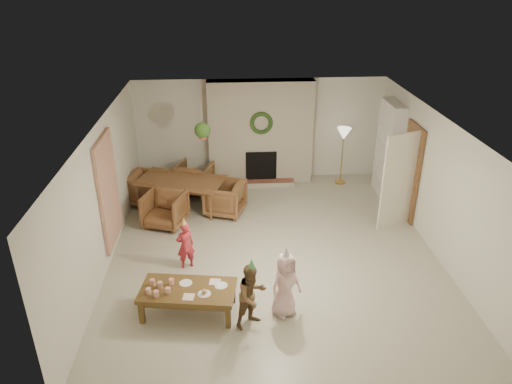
{
  "coord_description": "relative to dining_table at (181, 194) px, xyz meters",
  "views": [
    {
      "loc": [
        -0.83,
        -7.69,
        4.93
      ],
      "look_at": [
        -0.3,
        0.4,
        1.05
      ],
      "focal_mm": 33.66,
      "sensor_mm": 36.0,
      "label": 1
    }
  ],
  "objects": [
    {
      "name": "fireplace_wreath",
      "position": [
        1.86,
        1.16,
        1.22
      ],
      "size": [
        0.54,
        0.1,
        0.54
      ],
      "primitive_type": "torus",
      "rotation": [
        1.57,
        0.0,
        0.0
      ],
      "color": "#1F4018",
      "rests_on": "fireplace_mass"
    },
    {
      "name": "wall_back",
      "position": [
        1.86,
        1.59,
        0.92
      ],
      "size": [
        7.0,
        0.0,
        7.0
      ],
      "primitive_type": "plane",
      "rotation": [
        1.57,
        0.0,
        0.0
      ],
      "color": "silver",
      "rests_on": "floor"
    },
    {
      "name": "door_leaf",
      "position": [
        4.44,
        -1.09,
        0.67
      ],
      "size": [
        0.77,
        0.32,
        2.0
      ],
      "primitive_type": "cube",
      "rotation": [
        0.0,
        0.0,
        -1.22
      ],
      "color": "beige",
      "rests_on": "floor"
    },
    {
      "name": "fireplace_hearth",
      "position": [
        1.86,
        1.04,
        -0.27
      ],
      "size": [
        1.6,
        0.3,
        0.12
      ],
      "primitive_type": "cube",
      "color": "maroon",
      "rests_on": "floor"
    },
    {
      "name": "floor_lamp_base",
      "position": [
        3.82,
        1.09,
        -0.31
      ],
      "size": [
        0.26,
        0.26,
        0.03
      ],
      "primitive_type": "cylinder",
      "color": "gold",
      "rests_on": "floor"
    },
    {
      "name": "child_plaid",
      "position": [
        1.34,
        -3.92,
        0.19
      ],
      "size": [
        0.64,
        0.61,
        1.04
      ],
      "primitive_type": "imported",
      "rotation": [
        0.0,
        0.0,
        0.6
      ],
      "color": "maroon",
      "rests_on": "floor"
    },
    {
      "name": "ceiling",
      "position": [
        1.86,
        -1.91,
        2.17
      ],
      "size": [
        7.0,
        7.0,
        0.0
      ],
      "primitive_type": "plane",
      "rotation": [
        3.14,
        0.0,
        0.0
      ],
      "color": "white",
      "rests_on": "wall_back"
    },
    {
      "name": "cup_a",
      "position": [
        -0.19,
        -3.68,
        0.17
      ],
      "size": [
        0.09,
        0.09,
        0.1
      ],
      "primitive_type": "cylinder",
      "rotation": [
        0.0,
        0.0,
        -0.14
      ],
      "color": "white",
      "rests_on": "coffee_table_top"
    },
    {
      "name": "party_hat_red",
      "position": [
        0.26,
        -2.34,
        0.6
      ],
      "size": [
        0.12,
        0.12,
        0.17
      ],
      "primitive_type": "cone",
      "rotation": [
        0.0,
        0.0,
        0.02
      ],
      "color": "#E9E64D",
      "rests_on": "child_red"
    },
    {
      "name": "bookshelf_shelf_a",
      "position": [
        4.68,
        0.39,
        0.12
      ],
      "size": [
        0.3,
        0.92,
        0.03
      ],
      "primitive_type": "cube",
      "color": "white",
      "rests_on": "bookshelf_carcass"
    },
    {
      "name": "coffee_leg_bl",
      "position": [
        -0.23,
        -3.21,
        -0.14
      ],
      "size": [
        0.09,
        0.09,
        0.38
      ],
      "primitive_type": "cube",
      "rotation": [
        0.0,
        0.0,
        -0.14
      ],
      "color": "brown",
      "rests_on": "floor"
    },
    {
      "name": "fireplace_mass",
      "position": [
        1.86,
        1.39,
        0.92
      ],
      "size": [
        2.5,
        0.4,
        2.5
      ],
      "primitive_type": "cube",
      "color": "maroon",
      "rests_on": "floor"
    },
    {
      "name": "child_pink",
      "position": [
        1.86,
        -3.7,
        0.21
      ],
      "size": [
        0.62,
        0.56,
        1.07
      ],
      "primitive_type": "imported",
      "rotation": [
        0.0,
        0.0,
        0.54
      ],
      "color": "beige",
      "rests_on": "floor"
    },
    {
      "name": "cup_e",
      "position": [
        0.1,
        -3.68,
        0.17
      ],
      "size": [
        0.09,
        0.09,
        0.1
      ],
      "primitive_type": "cylinder",
      "rotation": [
        0.0,
        0.0,
        -0.14
      ],
      "color": "white",
      "rests_on": "coffee_table_top"
    },
    {
      "name": "floor_lamp_shade",
      "position": [
        3.82,
        1.09,
        0.94
      ],
      "size": [
        0.34,
        0.34,
        0.28
      ],
      "primitive_type": "cone",
      "rotation": [
        3.14,
        0.0,
        0.0
      ],
      "color": "beige",
      "rests_on": "floor_lamp_post"
    },
    {
      "name": "cup_f",
      "position": [
        0.13,
        -3.46,
        0.17
      ],
      "size": [
        0.09,
        0.09,
        0.1
      ],
      "primitive_type": "cylinder",
      "rotation": [
        0.0,
        0.0,
        -0.14
      ],
      "color": "white",
      "rests_on": "coffee_table_top"
    },
    {
      "name": "bookshelf_shelf_c",
      "position": [
        4.68,
        0.39,
        0.92
      ],
      "size": [
        0.3,
        0.92,
        0.03
      ],
      "primitive_type": "cube",
      "color": "white",
      "rests_on": "bookshelf_carcass"
    },
    {
      "name": "cup_c",
      "position": [
        -0.07,
        -3.75,
        0.17
      ],
      "size": [
        0.09,
        0.09,
        0.1
      ],
      "primitive_type": "cylinder",
      "rotation": [
        0.0,
        0.0,
        -0.14
      ],
      "color": "white",
      "rests_on": "coffee_table_top"
    },
    {
      "name": "books_row_upper",
      "position": [
        4.66,
        0.29,
        1.05
      ],
      "size": [
        0.2,
        0.36,
        0.22
      ],
      "primitive_type": "cube",
      "color": "gold",
      "rests_on": "bookshelf_shelf_c"
    },
    {
      "name": "coffee_table_apron",
      "position": [
        0.38,
        -3.59,
        0.01
      ],
      "size": [
        1.41,
        0.79,
        0.09
      ],
      "primitive_type": "cube",
      "rotation": [
        0.0,
        0.0,
        -0.14
      ],
      "color": "brown",
      "rests_on": "floor"
    },
    {
      "name": "hanging_plant_foliage",
      "position": [
        0.56,
        -0.41,
        1.59
      ],
      "size": [
        0.32,
        0.32,
        0.32
      ],
      "primitive_type": "sphere",
      "color": "#264818",
      "rests_on": "hanging_plant_pot"
    },
    {
      "name": "fireplace_firebox",
      "position": [
        1.86,
        1.21,
        0.12
      ],
      "size": [
        0.75,
        0.12,
        0.75
      ],
      "primitive_type": "cube",
      "color": "black",
      "rests_on": "floor"
    },
    {
      "name": "child_red",
      "position": [
        0.26,
        -2.34,
        0.12
      ],
      "size": [
        0.38,
        0.31,
        0.89
      ],
      "primitive_type": "imported",
      "rotation": [
        0.0,
        0.0,
        3.51
      ],
      "color": "#B72732",
      "rests_on": "floor"
    },
    {
      "name": "party_hat_pink",
      "position": [
        1.86,
        -3.7,
        0.78
      ],
      "size": [
        0.18,
        0.18,
        0.19
      ],
      "primitive_type": "cone",
      "rotation": [
        0.0,
        0.0,
        0.36
      ],
      "color": "silver",
      "rests_on": "child_pink"
    },
    {
      "name": "books_row_lower",
      "position": [
        4.66,
        0.24,
        0.26
      ],
      "size": [
        0.2,
        0.4,
        0.24
      ],
      "primitive_type": "cube",
      "color": "maroon",
      "rests_on": "bookshelf_shelf_a"
    },
    {
      "name": "plate_b",
      "position": [
        0.64,
        -3.74,
        0.12
      ],
      "size": [
        0.23,
        0.23,
        0.01
      ],
      "primitive_type": "cylinder",
      "rotation": [
        0.0,
        0.0,
        -0.14
      ],
      "color": "white",
      "rests_on": "coffee_table_top"
    },
    {
      "name": "cup_d",
      "position": [
        -0.04,
        -3.53,
        0.17
      ],
      "size": [
        0.09,
        0.09,
        0.1
      ],
      "primitive_type": "cylinder",
      "rotation": [
        0.0,
        0.0,
        -0.14
      ],
      "color": "white",
      "rests_on": "coffee_table_top"
    },
    {
      "name": "dining_chair_far",
      "position": [
        0.26,
        0.77,
        0.03
      ],
      "size": [
        0.99,
        1.0,
        0.72
      ],
      "primitive_type": "imported",
      "rotation": [
        0.0,
        0.0,
        2.81
      ],
      "color": "brown",
      "rests_on": "floor"
    },
    {
      "name": "wall_front",
      "position": [
        1.86,
        -5.41,
        0.92
      ],
      "size": [
        7.0,
        0.0,
        7.0
      ],
      "primitive_type": "plane",
      "rotation": [
        -1.57,
        0.0,
        0.0
      ],
      "color": "silver",
      "rests_on": "floor"
    },
    {
      "name": "coffee_leg_fl",
      "position": [
        -0.31,
        -3.79,
        -0.14
      ],
      "size": [
        0.09,
        0.09,
        0.38
      ],
      "primitive_type": "cube",
      "rotation": [
        0.0,
        0.0,
        -0.14
      ],
      "color": "brown",
      "rests_on": "floor"
    },
    {
      "name": "floor_lamp_post",
      "position": [
        3.82,
        1.09,
        0.33
      ],
      "size": [
        0.03,
        0.03,
        1.27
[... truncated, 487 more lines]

